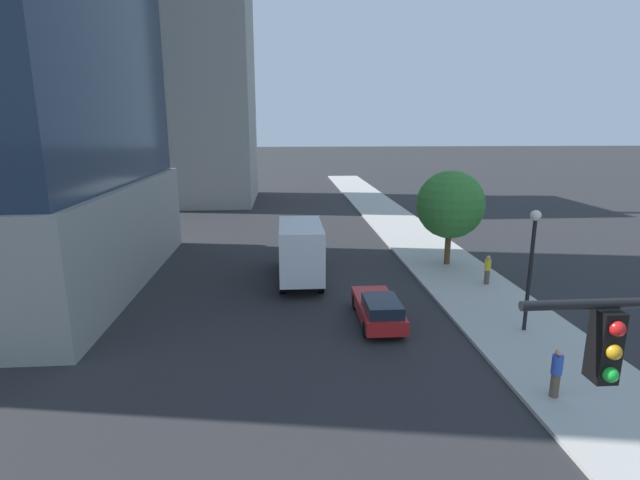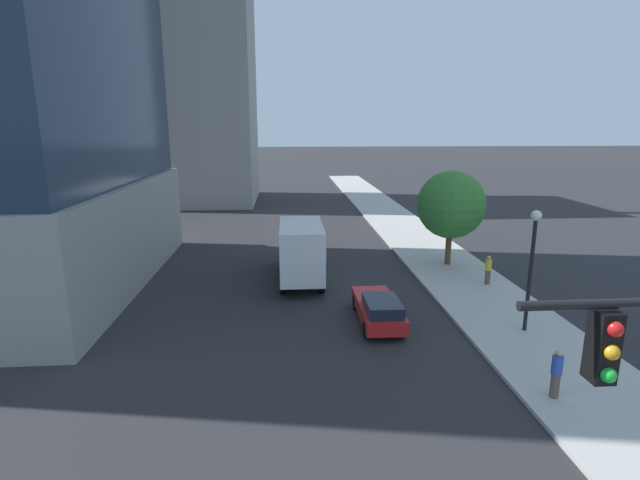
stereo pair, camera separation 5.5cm
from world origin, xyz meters
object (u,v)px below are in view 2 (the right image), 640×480
at_px(box_truck, 301,248).
at_px(street_tree, 451,205).
at_px(car_red, 379,309).
at_px(pedestrian_blue_shirt, 556,373).
at_px(construction_building, 188,40).
at_px(pedestrian_yellow_shirt, 488,270).
at_px(street_lamp, 533,252).

bearing_deg(box_truck, street_tree, 13.72).
bearing_deg(car_red, pedestrian_blue_shirt, -55.55).
relative_size(car_red, pedestrian_blue_shirt, 2.84).
bearing_deg(street_tree, construction_building, 125.61).
bearing_deg(box_truck, construction_building, 109.96).
bearing_deg(pedestrian_blue_shirt, pedestrian_yellow_shirt, 77.52).
height_order(street_lamp, box_truck, street_lamp).
height_order(box_truck, pedestrian_blue_shirt, box_truck).
distance_m(car_red, box_truck, 7.27).
distance_m(pedestrian_blue_shirt, pedestrian_yellow_shirt, 11.43).
bearing_deg(street_tree, car_red, -124.85).
bearing_deg(car_red, construction_building, 111.19).
relative_size(construction_building, box_truck, 5.62).
bearing_deg(car_red, street_lamp, -13.03).
height_order(construction_building, street_lamp, construction_building).
relative_size(car_red, pedestrian_yellow_shirt, 2.92).
bearing_deg(pedestrian_yellow_shirt, car_red, -145.98).
bearing_deg(street_lamp, construction_building, 117.90).
bearing_deg(street_lamp, car_red, 166.97).
relative_size(street_tree, car_red, 1.25).
distance_m(construction_building, car_red, 43.38).
bearing_deg(pedestrian_blue_shirt, street_lamp, 72.88).
bearing_deg(street_lamp, box_truck, 139.91).
xyz_separation_m(construction_building, street_tree, (20.47, -28.58, -13.74)).
xyz_separation_m(street_tree, pedestrian_blue_shirt, (-1.58, -15.15, -2.92)).
bearing_deg(car_red, box_truck, 116.82).
xyz_separation_m(street_lamp, box_truck, (-9.26, 7.79, -1.69)).
bearing_deg(construction_building, box_truck, -70.04).
height_order(construction_building, box_truck, construction_building).
bearing_deg(street_tree, pedestrian_blue_shirt, -95.94).
xyz_separation_m(street_lamp, car_red, (-6.02, 1.39, -2.86)).
height_order(car_red, pedestrian_blue_shirt, pedestrian_blue_shirt).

